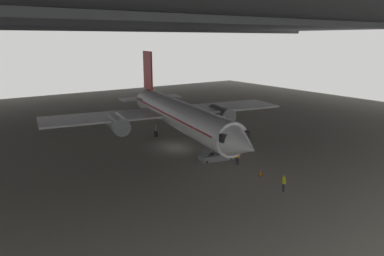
{
  "coord_description": "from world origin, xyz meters",
  "views": [
    {
      "loc": [
        -24.45,
        -37.61,
        13.42
      ],
      "look_at": [
        0.79,
        -1.21,
        2.56
      ],
      "focal_mm": 34.15,
      "sensor_mm": 36.0,
      "label": 1
    }
  ],
  "objects_px": {
    "boarding_stairs": "(217,153)",
    "traffic_cone_orange": "(261,173)",
    "crew_worker_near_nose": "(284,182)",
    "crew_worker_by_stairs": "(238,157)",
    "airplane_main": "(178,114)",
    "baggage_tug": "(188,119)"
  },
  "relations": [
    {
      "from": "boarding_stairs",
      "to": "traffic_cone_orange",
      "type": "relative_size",
      "value": 7.76
    },
    {
      "from": "crew_worker_near_nose",
      "to": "crew_worker_by_stairs",
      "type": "relative_size",
      "value": 0.94
    },
    {
      "from": "boarding_stairs",
      "to": "crew_worker_by_stairs",
      "type": "xyz_separation_m",
      "value": [
        0.7,
        -2.75,
        0.24
      ]
    },
    {
      "from": "traffic_cone_orange",
      "to": "crew_worker_by_stairs",
      "type": "bearing_deg",
      "value": 86.54
    },
    {
      "from": "crew_worker_near_nose",
      "to": "boarding_stairs",
      "type": "bearing_deg",
      "value": 86.42
    },
    {
      "from": "boarding_stairs",
      "to": "traffic_cone_orange",
      "type": "bearing_deg",
      "value": -85.84
    },
    {
      "from": "airplane_main",
      "to": "boarding_stairs",
      "type": "height_order",
      "value": "airplane_main"
    },
    {
      "from": "airplane_main",
      "to": "crew_worker_by_stairs",
      "type": "bearing_deg",
      "value": -92.22
    },
    {
      "from": "boarding_stairs",
      "to": "crew_worker_by_stairs",
      "type": "bearing_deg",
      "value": -75.7
    },
    {
      "from": "airplane_main",
      "to": "crew_worker_by_stairs",
      "type": "height_order",
      "value": "airplane_main"
    },
    {
      "from": "crew_worker_near_nose",
      "to": "traffic_cone_orange",
      "type": "bearing_deg",
      "value": 74.09
    },
    {
      "from": "airplane_main",
      "to": "boarding_stairs",
      "type": "relative_size",
      "value": 7.84
    },
    {
      "from": "traffic_cone_orange",
      "to": "baggage_tug",
      "type": "relative_size",
      "value": 0.27
    },
    {
      "from": "crew_worker_by_stairs",
      "to": "baggage_tug",
      "type": "bearing_deg",
      "value": 70.24
    },
    {
      "from": "crew_worker_near_nose",
      "to": "crew_worker_by_stairs",
      "type": "height_order",
      "value": "crew_worker_by_stairs"
    },
    {
      "from": "boarding_stairs",
      "to": "crew_worker_near_nose",
      "type": "relative_size",
      "value": 2.93
    },
    {
      "from": "boarding_stairs",
      "to": "crew_worker_near_nose",
      "type": "bearing_deg",
      "value": -93.58
    },
    {
      "from": "boarding_stairs",
      "to": "crew_worker_by_stairs",
      "type": "distance_m",
      "value": 2.85
    },
    {
      "from": "airplane_main",
      "to": "traffic_cone_orange",
      "type": "bearing_deg",
      "value": -92.5
    },
    {
      "from": "traffic_cone_orange",
      "to": "boarding_stairs",
      "type": "bearing_deg",
      "value": 94.16
    },
    {
      "from": "traffic_cone_orange",
      "to": "baggage_tug",
      "type": "distance_m",
      "value": 25.46
    },
    {
      "from": "crew_worker_by_stairs",
      "to": "traffic_cone_orange",
      "type": "xyz_separation_m",
      "value": [
        -0.23,
        -3.76,
        -0.68
      ]
    }
  ]
}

